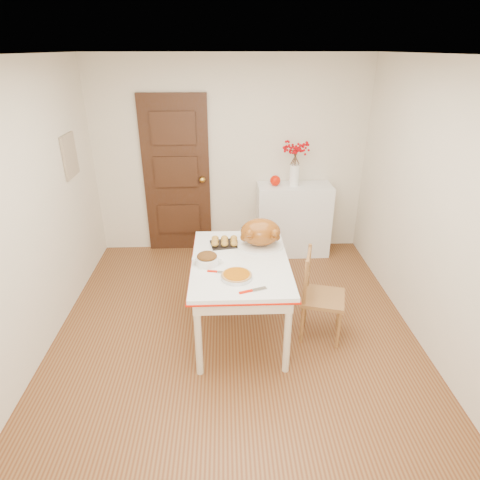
{
  "coord_description": "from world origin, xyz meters",
  "views": [
    {
      "loc": [
        -0.08,
        -3.16,
        2.55
      ],
      "look_at": [
        0.05,
        0.15,
        0.97
      ],
      "focal_mm": 30.3,
      "sensor_mm": 36.0,
      "label": 1
    }
  ],
  "objects_px": {
    "chair_oak": "(323,296)",
    "pumpkin_pie": "(237,275)",
    "sideboard": "(293,220)",
    "turkey_platter": "(261,234)",
    "kitchen_table": "(240,296)"
  },
  "relations": [
    {
      "from": "sideboard",
      "to": "chair_oak",
      "type": "xyz_separation_m",
      "value": [
        0.01,
        -1.77,
        -0.03
      ]
    },
    {
      "from": "sideboard",
      "to": "chair_oak",
      "type": "bearing_deg",
      "value": -89.81
    },
    {
      "from": "sideboard",
      "to": "chair_oak",
      "type": "distance_m",
      "value": 1.77
    },
    {
      "from": "chair_oak",
      "to": "turkey_platter",
      "type": "relative_size",
      "value": 1.96
    },
    {
      "from": "kitchen_table",
      "to": "chair_oak",
      "type": "relative_size",
      "value": 1.49
    },
    {
      "from": "chair_oak",
      "to": "pumpkin_pie",
      "type": "distance_m",
      "value": 0.93
    },
    {
      "from": "turkey_platter",
      "to": "pumpkin_pie",
      "type": "xyz_separation_m",
      "value": [
        -0.25,
        -0.58,
        -0.11
      ]
    },
    {
      "from": "pumpkin_pie",
      "to": "kitchen_table",
      "type": "bearing_deg",
      "value": 82.25
    },
    {
      "from": "sideboard",
      "to": "pumpkin_pie",
      "type": "distance_m",
      "value": 2.18
    },
    {
      "from": "sideboard",
      "to": "pumpkin_pie",
      "type": "height_order",
      "value": "sideboard"
    },
    {
      "from": "pumpkin_pie",
      "to": "sideboard",
      "type": "bearing_deg",
      "value": 67.83
    },
    {
      "from": "sideboard",
      "to": "pumpkin_pie",
      "type": "bearing_deg",
      "value": -112.17
    },
    {
      "from": "kitchen_table",
      "to": "turkey_platter",
      "type": "bearing_deg",
      "value": 52.2
    },
    {
      "from": "kitchen_table",
      "to": "sideboard",
      "type": "bearing_deg",
      "value": 65.35
    },
    {
      "from": "pumpkin_pie",
      "to": "turkey_platter",
      "type": "bearing_deg",
      "value": 66.86
    }
  ]
}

